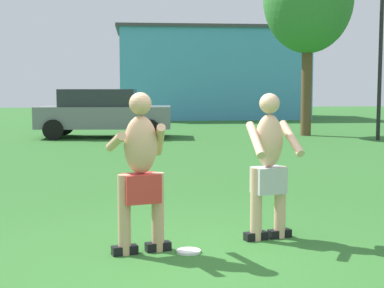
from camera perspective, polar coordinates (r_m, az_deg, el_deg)
ground_plane at (r=5.76m, az=-1.08°, el=-11.54°), size 80.00×80.00×0.00m
player_near at (r=6.52m, az=7.51°, el=-1.91°), size 0.62×0.65×1.62m
player_in_red at (r=5.96m, az=-5.02°, el=-2.48°), size 0.68×0.68×1.64m
frisbee at (r=6.11m, az=-0.34°, el=-10.39°), size 0.25×0.25×0.03m
car_gray_mid_lot at (r=19.41m, az=-8.65°, el=3.08°), size 4.41×2.26×1.58m
lamp_post at (r=19.11m, az=17.91°, el=9.58°), size 0.60×0.24×4.91m
outbuilding_behind_lot at (r=30.93m, az=1.82°, el=6.87°), size 9.70×5.72×4.60m
tree_near_building at (r=20.47m, az=11.24°, el=13.62°), size 3.00×3.00×6.40m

